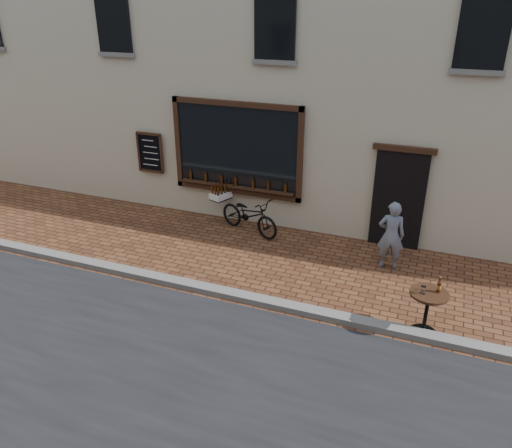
% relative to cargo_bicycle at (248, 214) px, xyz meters
% --- Properties ---
extents(ground, '(90.00, 90.00, 0.00)m').
position_rel_cargo_bicycle_xyz_m(ground, '(1.41, -2.93, -0.46)').
color(ground, '#4E2B19').
rests_on(ground, ground).
extents(kerb, '(90.00, 0.25, 0.12)m').
position_rel_cargo_bicycle_xyz_m(kerb, '(1.41, -2.73, -0.40)').
color(kerb, slate).
rests_on(kerb, ground).
extents(shop_building, '(28.00, 6.20, 10.00)m').
position_rel_cargo_bicycle_xyz_m(shop_building, '(1.41, 3.57, 4.54)').
color(shop_building, beige).
rests_on(shop_building, ground).
extents(cargo_bicycle, '(2.02, 1.18, 0.95)m').
position_rel_cargo_bicycle_xyz_m(cargo_bicycle, '(0.00, 0.00, 0.00)').
color(cargo_bicycle, black).
rests_on(cargo_bicycle, ground).
extents(bistro_table, '(0.63, 0.63, 1.08)m').
position_rel_cargo_bicycle_xyz_m(bistro_table, '(4.21, -2.58, 0.12)').
color(bistro_table, black).
rests_on(bistro_table, ground).
extents(pedestrian, '(0.58, 0.42, 1.46)m').
position_rel_cargo_bicycle_xyz_m(pedestrian, '(3.34, -0.51, 0.28)').
color(pedestrian, slate).
rests_on(pedestrian, ground).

